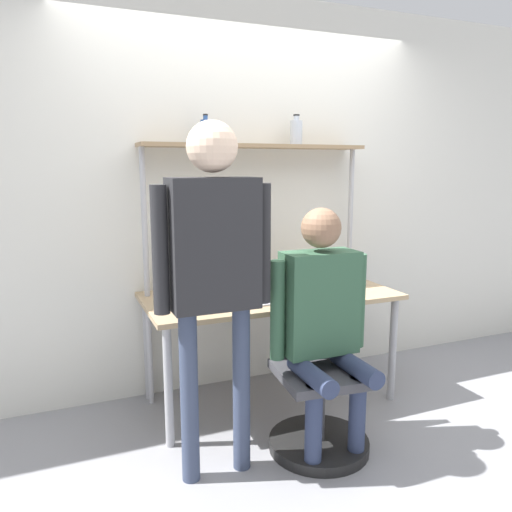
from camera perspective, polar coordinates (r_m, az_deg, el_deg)
name	(u,v)px	position (r m, az deg, el deg)	size (l,w,h in m)	color
ground_plane	(296,426)	(3.23, 4.60, -18.79)	(12.00, 12.00, 0.00)	gray
wall_back	(247,197)	(3.57, -1.00, 6.79)	(8.00, 0.06, 2.70)	silver
desk	(270,304)	(3.31, 1.63, -5.54)	(1.64, 0.76, 0.74)	tan
shelf_unit	(256,186)	(3.41, -0.01, 7.95)	(1.56, 0.24, 1.71)	#997A56
monitor	(215,258)	(3.36, -4.67, -0.22)	(0.57, 0.20, 0.39)	#B7B7BC
laptop	(273,290)	(3.15, 1.90, -3.87)	(0.30, 0.21, 0.21)	#BCBCC1
cell_phone	(306,295)	(3.25, 5.74, -4.41)	(0.07, 0.15, 0.01)	black
office_chair	(317,398)	(2.93, 6.95, -15.82)	(0.56, 0.56, 0.92)	black
person_seated	(323,312)	(2.70, 7.62, -6.36)	(0.57, 0.47, 1.35)	#2D3856
person_standing	(214,255)	(2.39, -4.85, 0.11)	(0.59, 0.24, 1.78)	#38425B
bottle_clear	(296,132)	(3.54, 4.62, 13.95)	(0.08, 0.08, 0.20)	silver
bottle_blue	(206,131)	(3.30, -5.78, 14.03)	(0.06, 0.06, 0.18)	#335999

